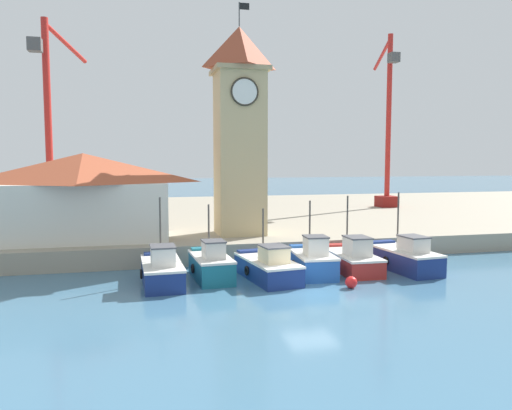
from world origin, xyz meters
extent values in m
plane|color=teal|center=(0.00, 0.00, 0.00)|extent=(300.00, 300.00, 0.00)
cube|color=#9E937F|center=(0.00, 27.08, 0.63)|extent=(120.00, 40.00, 1.27)
cube|color=navy|center=(-7.11, 3.26, 0.53)|extent=(2.06, 4.90, 1.06)
cube|color=navy|center=(-7.16, 5.43, 1.18)|extent=(1.66, 0.64, 0.24)
cube|color=silver|center=(-7.11, 3.26, 1.11)|extent=(2.12, 4.96, 0.12)
cube|color=silver|center=(-7.09, 2.41, 1.63)|extent=(1.20, 1.48, 0.93)
cube|color=#4C4C51|center=(-7.09, 2.41, 2.14)|extent=(1.28, 1.57, 0.08)
cylinder|color=#4C4742|center=(-7.12, 3.86, 2.84)|extent=(0.10, 0.10, 3.35)
torus|color=black|center=(-8.16, 3.47, 0.53)|extent=(0.13, 0.52, 0.52)
cube|color=#196B7F|center=(-4.45, 3.72, 0.59)|extent=(2.02, 4.32, 1.19)
cube|color=#196B7F|center=(-4.55, 5.58, 1.31)|extent=(1.55, 0.68, 0.24)
cube|color=silver|center=(-4.45, 3.72, 1.24)|extent=(2.08, 4.38, 0.12)
cube|color=beige|center=(-4.41, 2.98, 1.73)|extent=(1.14, 1.32, 0.87)
cube|color=#4C4C51|center=(-4.41, 2.98, 2.21)|extent=(1.23, 1.41, 0.08)
cylinder|color=#4C4742|center=(-4.48, 4.24, 2.67)|extent=(0.10, 0.10, 2.75)
torus|color=black|center=(-5.43, 3.87, 0.59)|extent=(0.15, 0.53, 0.52)
cube|color=navy|center=(-1.47, 2.96, 0.50)|extent=(2.72, 5.26, 1.00)
cube|color=navy|center=(-1.77, 5.20, 1.12)|extent=(1.82, 0.83, 0.24)
cube|color=silver|center=(-1.47, 2.96, 1.05)|extent=(2.79, 5.33, 0.12)
cube|color=beige|center=(-1.35, 2.08, 1.52)|extent=(1.43, 1.66, 0.81)
cube|color=#4C4C51|center=(-1.35, 2.08, 1.97)|extent=(1.52, 1.75, 0.08)
cylinder|color=#4C4742|center=(-1.55, 3.58, 2.46)|extent=(0.10, 0.10, 2.70)
torus|color=black|center=(-2.60, 3.06, 0.50)|extent=(0.19, 0.53, 0.52)
cube|color=#2356A8|center=(1.24, 3.34, 0.59)|extent=(2.19, 4.21, 1.17)
cube|color=#2356A8|center=(1.36, 5.13, 1.29)|extent=(1.66, 0.71, 0.24)
cube|color=silver|center=(1.24, 3.34, 1.22)|extent=(2.25, 4.27, 0.12)
cube|color=beige|center=(1.19, 2.63, 1.77)|extent=(1.23, 1.30, 0.97)
cube|color=#4C4C51|center=(1.19, 2.63, 2.30)|extent=(1.31, 1.39, 0.08)
cylinder|color=#4C4742|center=(1.27, 3.85, 2.73)|extent=(0.10, 0.10, 2.89)
torus|color=black|center=(0.22, 3.62, 0.59)|extent=(0.16, 0.53, 0.52)
cube|color=#AD2823|center=(3.86, 3.89, 0.47)|extent=(2.15, 5.18, 0.95)
cube|color=#AD2823|center=(3.93, 6.20, 1.07)|extent=(1.72, 0.65, 0.24)
cube|color=silver|center=(3.86, 3.89, 1.00)|extent=(2.21, 5.24, 0.12)
cube|color=beige|center=(3.84, 2.99, 1.56)|extent=(1.25, 1.57, 1.01)
cube|color=#4C4C51|center=(3.84, 2.99, 2.11)|extent=(1.33, 1.65, 0.08)
cylinder|color=#4C4742|center=(3.88, 4.53, 2.71)|extent=(0.10, 0.10, 3.31)
torus|color=black|center=(2.78, 4.17, 0.47)|extent=(0.13, 0.52, 0.52)
cube|color=navy|center=(6.93, 3.27, 0.57)|extent=(2.41, 5.31, 1.15)
cube|color=navy|center=(6.71, 5.58, 1.27)|extent=(1.69, 0.75, 0.24)
cube|color=silver|center=(6.93, 3.27, 1.20)|extent=(2.48, 5.38, 0.12)
cube|color=beige|center=(7.01, 2.37, 1.67)|extent=(1.30, 1.65, 0.83)
cube|color=#4C4C51|center=(7.01, 2.37, 2.12)|extent=(1.39, 1.74, 0.08)
cylinder|color=#4C4742|center=(6.87, 3.91, 2.90)|extent=(0.10, 0.10, 3.30)
torus|color=black|center=(5.86, 3.43, 0.57)|extent=(0.17, 0.53, 0.52)
cube|color=tan|center=(-1.25, 11.36, 6.85)|extent=(3.20, 3.20, 11.16)
cube|color=tan|center=(-1.25, 11.36, 12.58)|extent=(3.70, 3.70, 0.30)
pyramid|color=#A3472D|center=(-1.25, 11.36, 14.14)|extent=(3.70, 3.70, 2.83)
cylinder|color=white|center=(-1.25, 9.70, 10.95)|extent=(1.76, 0.12, 1.76)
torus|color=#332D23|center=(-1.25, 9.66, 10.95)|extent=(1.88, 0.12, 1.88)
cylinder|color=#3F3F3F|center=(-1.25, 11.36, 16.35)|extent=(0.08, 0.08, 1.60)
cube|color=black|center=(-0.90, 11.36, 16.90)|extent=(0.70, 0.04, 0.44)
cube|color=silver|center=(-11.64, 11.28, 3.13)|extent=(10.49, 5.70, 3.72)
pyramid|color=#B25133|center=(-11.64, 11.28, 5.95)|extent=(10.89, 6.10, 1.92)
cube|color=maroon|center=(18.64, 27.18, 1.87)|extent=(2.00, 2.00, 1.20)
cylinder|color=red|center=(18.64, 27.18, 11.21)|extent=(0.56, 0.56, 17.47)
cylinder|color=red|center=(19.26, 30.17, 18.38)|extent=(1.61, 6.16, 2.46)
cube|color=#4C4C4C|center=(18.37, 25.89, 17.19)|extent=(1.00, 1.00, 1.00)
cube|color=maroon|center=(-15.03, 20.08, 1.87)|extent=(2.00, 2.00, 1.20)
cylinder|color=red|center=(-15.03, 20.08, 10.03)|extent=(0.56, 0.56, 15.12)
cylinder|color=red|center=(-13.80, 22.79, 16.23)|extent=(2.84, 5.67, 2.17)
cube|color=#4C4C4C|center=(-15.59, 18.86, 15.20)|extent=(1.00, 1.00, 1.00)
sphere|color=red|center=(2.17, 0.09, 0.31)|extent=(0.61, 0.61, 0.61)
camera|label=1|loc=(-8.34, -22.86, 6.51)|focal=35.00mm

